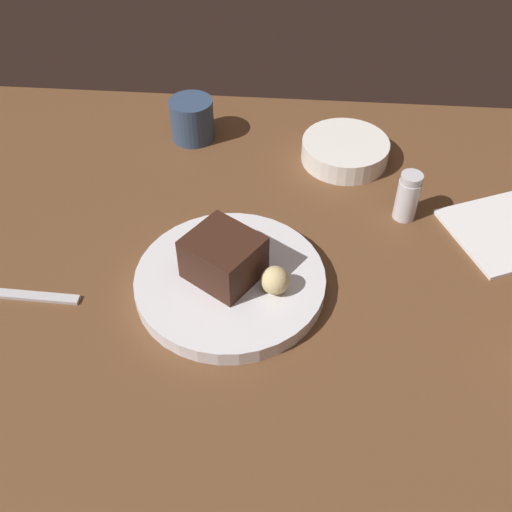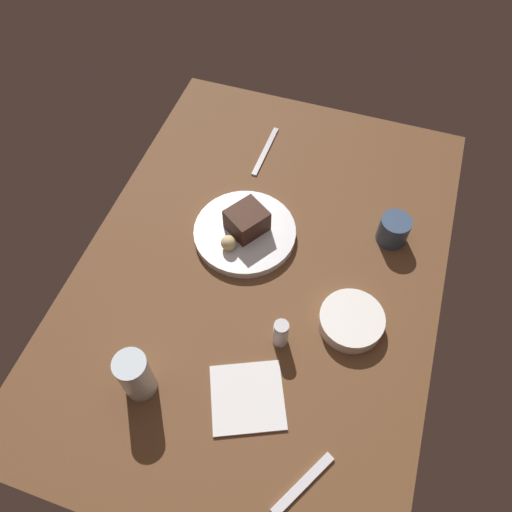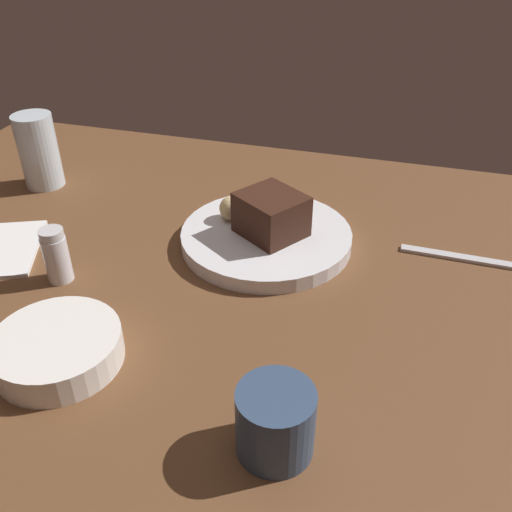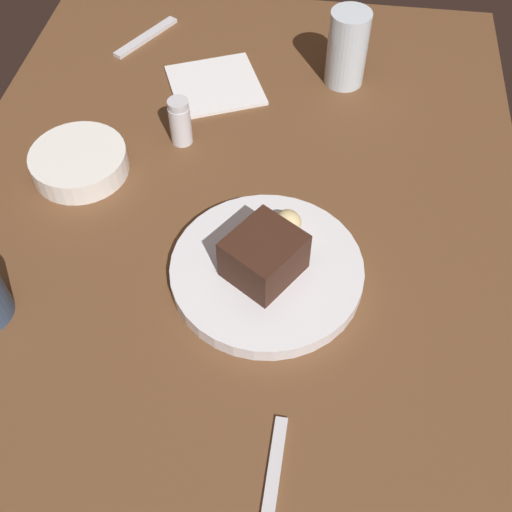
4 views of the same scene
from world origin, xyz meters
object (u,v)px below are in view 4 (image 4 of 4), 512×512
at_px(chocolate_cake_slice, 264,256).
at_px(side_bowl, 79,162).
at_px(water_glass, 347,48).
at_px(butter_knife, 269,505).
at_px(salt_shaker, 180,122).
at_px(dessert_spoon, 146,37).
at_px(dessert_plate, 267,271).
at_px(bread_roll, 288,223).
at_px(folded_napkin, 215,85).

relative_size(chocolate_cake_slice, side_bowl, 0.61).
bearing_deg(water_glass, butter_knife, -3.19).
bearing_deg(butter_knife, salt_shaker, -157.51).
relative_size(salt_shaker, water_glass, 0.61).
xyz_separation_m(side_bowl, dessert_spoon, (-0.35, 0.01, -0.01)).
height_order(salt_shaker, butter_knife, salt_shaker).
xyz_separation_m(dessert_plate, water_glass, (-0.43, 0.08, 0.05)).
distance_m(salt_shaker, water_glass, 0.31).
xyz_separation_m(bread_roll, dessert_spoon, (-0.44, -0.31, -0.04)).
height_order(dessert_plate, side_bowl, side_bowl).
bearing_deg(dessert_spoon, dessert_plate, -120.35).
height_order(bread_roll, butter_knife, bread_roll).
bearing_deg(bread_roll, butter_knife, 3.12).
height_order(dessert_plate, salt_shaker, salt_shaker).
distance_m(dessert_plate, salt_shaker, 0.29).
height_order(salt_shaker, water_glass, water_glass).
xyz_separation_m(butter_knife, folded_napkin, (-0.67, -0.18, 0.00)).
relative_size(bread_roll, dessert_spoon, 0.24).
bearing_deg(bread_roll, folded_napkin, -154.16).
relative_size(side_bowl, folded_napkin, 0.97).
distance_m(dessert_plate, butter_knife, 0.29).
bearing_deg(chocolate_cake_slice, water_glass, 169.38).
relative_size(dessert_plate, folded_napkin, 1.70).
xyz_separation_m(salt_shaker, folded_napkin, (-0.14, 0.03, -0.04)).
xyz_separation_m(dessert_plate, folded_napkin, (-0.38, -0.14, -0.01)).
distance_m(water_glass, butter_knife, 0.72).
distance_m(water_glass, folded_napkin, 0.23).
distance_m(chocolate_cake_slice, water_glass, 0.44).
relative_size(dessert_spoon, butter_knife, 0.79).
bearing_deg(butter_knife, water_glass, 178.41).
height_order(chocolate_cake_slice, folded_napkin, chocolate_cake_slice).
bearing_deg(dessert_spoon, bread_roll, -115.39).
bearing_deg(bread_roll, salt_shaker, -134.77).
xyz_separation_m(chocolate_cake_slice, side_bowl, (-0.16, -0.30, -0.03)).
bearing_deg(dessert_spoon, butter_knife, -127.65).
distance_m(salt_shaker, butter_knife, 0.57).
relative_size(chocolate_cake_slice, bread_roll, 2.37).
relative_size(chocolate_cake_slice, water_glass, 0.68).
bearing_deg(water_glass, bread_roll, -9.09).
bearing_deg(chocolate_cake_slice, folded_napkin, -161.12).
xyz_separation_m(chocolate_cake_slice, dessert_spoon, (-0.51, -0.28, -0.05)).
bearing_deg(chocolate_cake_slice, bread_roll, 161.39).
distance_m(chocolate_cake_slice, bread_roll, 0.07).
distance_m(salt_shaker, side_bowl, 0.16).
bearing_deg(dessert_plate, salt_shaker, -145.91).
bearing_deg(chocolate_cake_slice, dessert_spoon, -151.03).
xyz_separation_m(side_bowl, folded_napkin, (-0.23, 0.16, -0.01)).
relative_size(chocolate_cake_slice, folded_napkin, 0.59).
height_order(bread_roll, water_glass, water_glass).
relative_size(water_glass, folded_napkin, 0.86).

